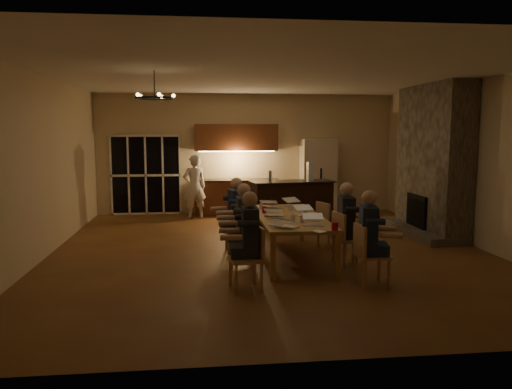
% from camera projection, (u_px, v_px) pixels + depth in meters
% --- Properties ---
extents(floor, '(9.00, 9.00, 0.00)m').
position_uv_depth(floor, '(270.00, 251.00, 9.29)').
color(floor, brown).
rests_on(floor, ground).
extents(back_wall, '(8.00, 0.04, 3.20)m').
position_uv_depth(back_wall, '(247.00, 154.00, 13.54)').
color(back_wall, beige).
rests_on(back_wall, ground).
extents(left_wall, '(0.04, 9.00, 3.20)m').
position_uv_depth(left_wall, '(40.00, 167.00, 8.64)').
color(left_wall, beige).
rests_on(left_wall, ground).
extents(right_wall, '(0.04, 9.00, 3.20)m').
position_uv_depth(right_wall, '(478.00, 164.00, 9.54)').
color(right_wall, beige).
rests_on(right_wall, ground).
extents(ceiling, '(8.00, 9.00, 0.04)m').
position_uv_depth(ceiling, '(270.00, 75.00, 8.88)').
color(ceiling, white).
rests_on(ceiling, back_wall).
extents(french_doors, '(1.86, 0.08, 2.10)m').
position_uv_depth(french_doors, '(146.00, 175.00, 13.26)').
color(french_doors, black).
rests_on(french_doors, ground).
extents(fireplace, '(0.58, 2.50, 3.20)m').
position_uv_depth(fireplace, '(433.00, 160.00, 10.68)').
color(fireplace, '#6E6656').
rests_on(fireplace, ground).
extents(kitchenette, '(2.24, 0.68, 2.40)m').
position_uv_depth(kitchenette, '(237.00, 170.00, 13.24)').
color(kitchenette, brown).
rests_on(kitchenette, ground).
extents(refrigerator, '(0.90, 0.68, 2.00)m').
position_uv_depth(refrigerator, '(318.00, 177.00, 13.47)').
color(refrigerator, beige).
rests_on(refrigerator, ground).
extents(dining_table, '(1.10, 2.76, 0.75)m').
position_uv_depth(dining_table, '(290.00, 237.00, 8.75)').
color(dining_table, tan).
rests_on(dining_table, ground).
extents(bar_island, '(1.99, 0.95, 1.08)m').
position_uv_depth(bar_island, '(292.00, 204.00, 11.54)').
color(bar_island, black).
rests_on(bar_island, ground).
extents(chair_left_near, '(0.51, 0.51, 0.89)m').
position_uv_depth(chair_left_near, '(246.00, 258.00, 6.99)').
color(chair_left_near, '#A88054').
rests_on(chair_left_near, ground).
extents(chair_left_mid, '(0.44, 0.44, 0.89)m').
position_uv_depth(chair_left_mid, '(242.00, 239.00, 8.21)').
color(chair_left_mid, '#A88054').
rests_on(chair_left_mid, ground).
extents(chair_left_far, '(0.46, 0.46, 0.89)m').
position_uv_depth(chair_left_far, '(237.00, 228.00, 9.17)').
color(chair_left_far, '#A88054').
rests_on(chair_left_far, ground).
extents(chair_right_near, '(0.46, 0.46, 0.89)m').
position_uv_depth(chair_right_near, '(373.00, 255.00, 7.20)').
color(chair_right_near, '#A88054').
rests_on(chair_right_near, ground).
extents(chair_right_mid, '(0.52, 0.52, 0.89)m').
position_uv_depth(chair_right_mid, '(349.00, 239.00, 8.27)').
color(chair_right_mid, '#A88054').
rests_on(chair_right_mid, ground).
extents(chair_right_far, '(0.56, 0.56, 0.89)m').
position_uv_depth(chair_right_far, '(332.00, 225.00, 9.47)').
color(chair_right_far, '#A88054').
rests_on(chair_right_far, ground).
extents(person_left_near, '(0.60, 0.60, 1.38)m').
position_uv_depth(person_left_near, '(250.00, 240.00, 7.06)').
color(person_left_near, '#25282F').
rests_on(person_left_near, ground).
extents(person_right_near, '(0.70, 0.70, 1.38)m').
position_uv_depth(person_right_near, '(368.00, 238.00, 7.19)').
color(person_right_near, '#1F2C4E').
rests_on(person_right_near, ground).
extents(person_left_mid, '(0.62, 0.62, 1.38)m').
position_uv_depth(person_left_mid, '(244.00, 225.00, 8.15)').
color(person_left_mid, '#383D42').
rests_on(person_left_mid, ground).
extents(person_right_mid, '(0.64, 0.64, 1.38)m').
position_uv_depth(person_right_mid, '(346.00, 224.00, 8.28)').
color(person_right_mid, '#25282F').
rests_on(person_right_mid, ground).
extents(person_left_far, '(0.70, 0.70, 1.38)m').
position_uv_depth(person_left_far, '(236.00, 215.00, 9.18)').
color(person_left_far, '#1F2C4E').
rests_on(person_left_far, ground).
extents(standing_person, '(0.67, 0.52, 1.63)m').
position_uv_depth(standing_person, '(194.00, 187.00, 12.66)').
color(standing_person, silver).
rests_on(standing_person, ground).
extents(chandelier, '(0.63, 0.63, 0.03)m').
position_uv_depth(chandelier, '(155.00, 98.00, 8.08)').
color(chandelier, black).
rests_on(chandelier, ceiling).
extents(laptop_a, '(0.43, 0.42, 0.23)m').
position_uv_depth(laptop_a, '(287.00, 220.00, 7.66)').
color(laptop_a, silver).
rests_on(laptop_a, dining_table).
extents(laptop_b, '(0.35, 0.32, 0.23)m').
position_uv_depth(laptop_b, '(313.00, 218.00, 7.81)').
color(laptop_b, silver).
rests_on(laptop_b, dining_table).
extents(laptop_c, '(0.38, 0.35, 0.23)m').
position_uv_depth(laptop_c, '(274.00, 209.00, 8.69)').
color(laptop_c, silver).
rests_on(laptop_c, dining_table).
extents(laptop_d, '(0.38, 0.35, 0.23)m').
position_uv_depth(laptop_d, '(306.00, 209.00, 8.71)').
color(laptop_d, silver).
rests_on(laptop_d, dining_table).
extents(laptop_e, '(0.39, 0.36, 0.23)m').
position_uv_depth(laptop_e, '(270.00, 201.00, 9.67)').
color(laptop_e, silver).
rests_on(laptop_e, dining_table).
extents(laptop_f, '(0.41, 0.39, 0.23)m').
position_uv_depth(laptop_f, '(295.00, 201.00, 9.72)').
color(laptop_f, silver).
rests_on(laptop_f, dining_table).
extents(mug_front, '(0.07, 0.07, 0.10)m').
position_uv_depth(mug_front, '(293.00, 217.00, 8.24)').
color(mug_front, silver).
rests_on(mug_front, dining_table).
extents(mug_mid, '(0.09, 0.09, 0.10)m').
position_uv_depth(mug_mid, '(291.00, 207.00, 9.32)').
color(mug_mid, silver).
rests_on(mug_mid, dining_table).
extents(mug_back, '(0.07, 0.07, 0.10)m').
position_uv_depth(mug_back, '(261.00, 206.00, 9.50)').
color(mug_back, silver).
rests_on(mug_back, dining_table).
extents(redcup_near, '(0.10, 0.10, 0.12)m').
position_uv_depth(redcup_near, '(335.00, 226.00, 7.43)').
color(redcup_near, '#B10B1F').
rests_on(redcup_near, dining_table).
extents(redcup_mid, '(0.08, 0.08, 0.12)m').
position_uv_depth(redcup_mid, '(264.00, 210.00, 9.00)').
color(redcup_mid, '#B10B1F').
rests_on(redcup_mid, dining_table).
extents(can_silver, '(0.07, 0.07, 0.12)m').
position_uv_depth(can_silver, '(302.00, 219.00, 8.06)').
color(can_silver, '#B2B2B7').
rests_on(can_silver, dining_table).
extents(can_cola, '(0.06, 0.06, 0.12)m').
position_uv_depth(can_cola, '(272.00, 202.00, 10.03)').
color(can_cola, '#3F0F0C').
rests_on(can_cola, dining_table).
extents(can_right, '(0.07, 0.07, 0.12)m').
position_uv_depth(can_right, '(305.00, 209.00, 9.03)').
color(can_right, '#B2B2B7').
rests_on(can_right, dining_table).
extents(plate_near, '(0.28, 0.28, 0.02)m').
position_uv_depth(plate_near, '(314.00, 220.00, 8.27)').
color(plate_near, silver).
rests_on(plate_near, dining_table).
extents(plate_left, '(0.26, 0.26, 0.02)m').
position_uv_depth(plate_left, '(277.00, 225.00, 7.83)').
color(plate_left, silver).
rests_on(plate_left, dining_table).
extents(plate_far, '(0.22, 0.22, 0.02)m').
position_uv_depth(plate_far, '(302.00, 208.00, 9.52)').
color(plate_far, silver).
rests_on(plate_far, dining_table).
extents(notepad, '(0.21, 0.23, 0.01)m').
position_uv_depth(notepad, '(319.00, 231.00, 7.31)').
color(notepad, white).
rests_on(notepad, dining_table).
extents(bar_bottle, '(0.07, 0.07, 0.24)m').
position_uv_depth(bar_bottle, '(270.00, 176.00, 11.40)').
color(bar_bottle, '#99999E').
rests_on(bar_bottle, bar_island).
extents(bar_blender, '(0.16, 0.16, 0.43)m').
position_uv_depth(bar_blender, '(310.00, 171.00, 11.57)').
color(bar_blender, silver).
rests_on(bar_blender, bar_island).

